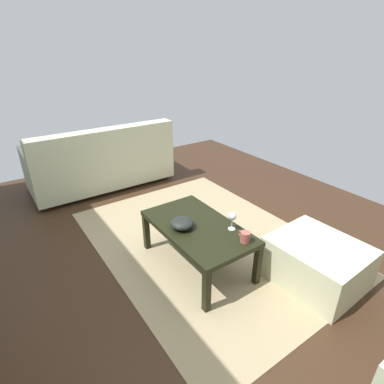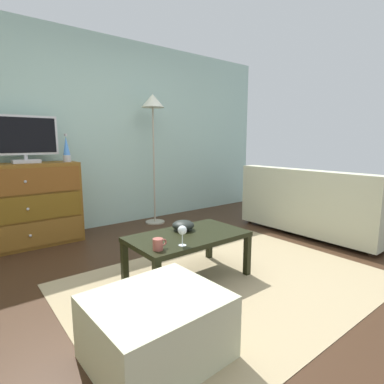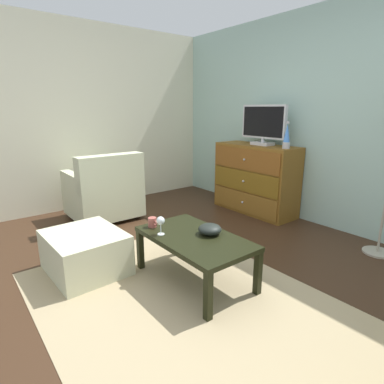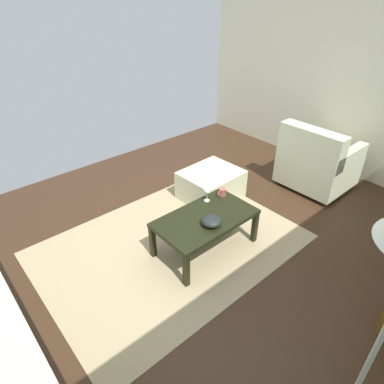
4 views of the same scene
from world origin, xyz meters
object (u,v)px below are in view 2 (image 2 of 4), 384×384
mug (158,244)px  ottoman (157,327)px  bowl_decorative (183,225)px  dresser (24,205)px  tv (24,138)px  couch_large (314,208)px  coffee_table (188,240)px  standing_lamp (153,113)px  lava_lamp (66,149)px  wine_glass (182,231)px

mug → ottoman: 0.66m
mug → bowl_decorative: size_ratio=0.58×
bowl_decorative → dresser: bearing=119.9°
tv → mug: bearing=-76.9°
couch_large → dresser: bearing=150.1°
dresser → coffee_table: dresser is taller
tv → couch_large: size_ratio=0.38×
mug → standing_lamp: standing_lamp is taller
mug → standing_lamp: bearing=59.5°
lava_lamp → standing_lamp: 1.28m
couch_large → ottoman: (-2.84, -0.74, -0.15)m
lava_lamp → wine_glass: lava_lamp is taller
coffee_table → wine_glass: (-0.20, -0.20, 0.16)m
lava_lamp → mug: 2.06m
dresser → wine_glass: bearing=-70.2°
ottoman → wine_glass: bearing=42.1°
mug → bowl_decorative: 0.53m
dresser → ottoman: dresser is taller
ottoman → standing_lamp: 3.18m
wine_glass → standing_lamp: 2.44m
tv → mug: 2.21m
ottoman → dresser: bearing=94.8°
dresser → mug: dresser is taller
standing_lamp → wine_glass: bearing=-115.7°
tv → bowl_decorative: bearing=-62.2°
tv → mug: tv is taller
tv → wine_glass: (0.66, -2.05, -0.70)m
ottoman → standing_lamp: standing_lamp is taller
coffee_table → ottoman: coffee_table is taller
wine_glass → ottoman: (-0.52, -0.47, -0.34)m
mug → standing_lamp: 2.52m
lava_lamp → ottoman: (-0.28, -2.46, -0.91)m
tv → couch_large: bearing=-30.9°
bowl_decorative → standing_lamp: standing_lamp is taller
tv → dresser: bearing=-161.1°
lava_lamp → wine_glass: 2.08m
wine_glass → tv: bearing=107.9°
mug → coffee_table: bearing=22.4°
bowl_decorative → ottoman: 1.14m
bowl_decorative → ottoman: size_ratio=0.28×
couch_large → ottoman: 2.94m
bowl_decorative → ottoman: bearing=-134.0°
tv → lava_lamp: 0.45m
lava_lamp → wine_glass: (0.24, -1.99, -0.57)m
lava_lamp → mug: (0.05, -1.95, -0.65)m
dresser → wine_glass: 2.16m
tv → standing_lamp: size_ratio=0.38×
wine_glass → coffee_table: bearing=44.3°
couch_large → standing_lamp: standing_lamp is taller
couch_large → tv: bearing=149.1°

